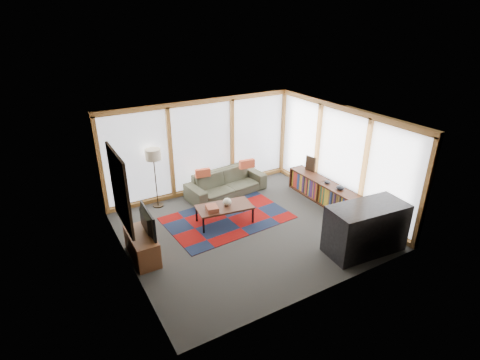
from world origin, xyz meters
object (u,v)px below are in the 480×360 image
bookshelf (323,191)px  television (144,222)px  sofa (226,183)px  bar_counter (366,228)px  floor_lamp (155,178)px  coffee_table (225,214)px  tv_console (142,246)px

bookshelf → television: bearing=-179.4°
sofa → bookshelf: size_ratio=0.94×
bar_counter → floor_lamp: bearing=133.0°
bar_counter → bookshelf: bearing=76.3°
coffee_table → television: television is taller
bookshelf → bar_counter: 2.28m
coffee_table → television: (-2.03, -0.39, 0.59)m
coffee_table → bar_counter: size_ratio=0.79×
coffee_table → bar_counter: bar_counter is taller
bookshelf → tv_console: (-4.90, -0.07, -0.02)m
sofa → bookshelf: (2.01, -1.69, -0.03)m
sofa → coffee_table: sofa is taller
sofa → coffee_table: size_ratio=1.71×
floor_lamp → television: bearing=-114.4°
sofa → television: 3.33m
bar_counter → coffee_table: bearing=134.7°
floor_lamp → bookshelf: bearing=-26.7°
tv_console → floor_lamp: bearing=63.6°
bar_counter → sofa: bearing=113.7°
floor_lamp → bar_counter: floor_lamp is taller
floor_lamp → tv_console: floor_lamp is taller
sofa → floor_lamp: 1.96m
coffee_table → bookshelf: bearing=-7.0°
floor_lamp → coffee_table: (1.12, -1.61, -0.57)m
floor_lamp → coffee_table: floor_lamp is taller
bookshelf → bar_counter: bar_counter is taller
coffee_table → television: bearing=-169.1°
floor_lamp → tv_console: bearing=-116.4°
tv_console → bar_counter: size_ratio=0.65×
sofa → television: bearing=-154.6°
bookshelf → bar_counter: (-0.75, -2.14, 0.23)m
tv_console → bar_counter: 4.65m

